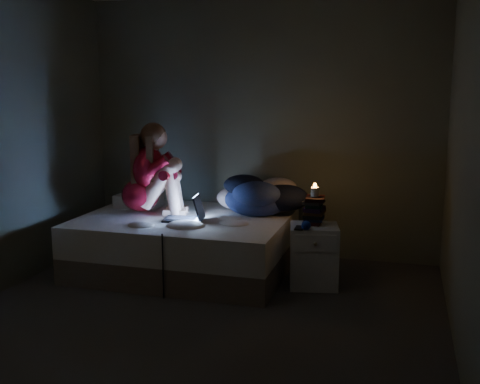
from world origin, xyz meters
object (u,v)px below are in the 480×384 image
at_px(woman, 140,169).
at_px(nightstand, 314,256).
at_px(candle, 315,194).
at_px(phone, 297,227).
at_px(laptop, 183,207).
at_px(bed, 185,244).

distance_m(woman, nightstand, 1.80).
xyz_separation_m(woman, nightstand, (1.66, -0.08, -0.69)).
bearing_deg(candle, woman, -179.98).
height_order(nightstand, candle, candle).
bearing_deg(nightstand, phone, -149.98).
relative_size(laptop, nightstand, 0.65).
relative_size(bed, laptop, 5.43).
bearing_deg(woman, bed, -12.39).
relative_size(bed, nightstand, 3.51).
bearing_deg(laptop, candle, -1.52).
height_order(laptop, candle, candle).
distance_m(laptop, candle, 1.18).
bearing_deg(laptop, bed, 97.82).
bearing_deg(bed, candle, -0.20).
bearing_deg(laptop, woman, 154.33).
relative_size(woman, candle, 10.88).
relative_size(laptop, candle, 4.36).
bearing_deg(phone, laptop, -173.19).
distance_m(nightstand, candle, 0.53).
xyz_separation_m(bed, laptop, (0.05, -0.15, 0.38)).
bearing_deg(woman, nightstand, -15.74).
bearing_deg(candle, nightstand, -78.90).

